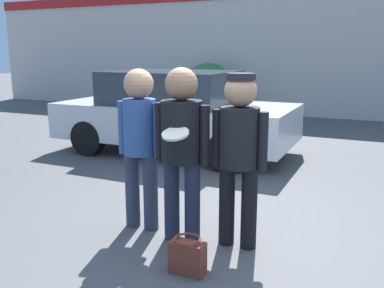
# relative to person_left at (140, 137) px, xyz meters

# --- Properties ---
(ground_plane) EXTENTS (56.00, 56.00, 0.00)m
(ground_plane) POSITION_rel_person_left_xyz_m (0.92, 0.03, -0.98)
(ground_plane) COLOR #4C4C4F
(storefront_building) EXTENTS (24.00, 0.22, 3.60)m
(storefront_building) POSITION_rel_person_left_xyz_m (0.92, 8.72, 0.85)
(storefront_building) COLOR beige
(storefront_building) RESTS_ON ground
(person_left) EXTENTS (0.50, 0.33, 1.66)m
(person_left) POSITION_rel_person_left_xyz_m (0.00, 0.00, 0.00)
(person_left) COLOR #2D3347
(person_left) RESTS_ON ground
(person_middle_with_frisbee) EXTENTS (0.56, 0.58, 1.68)m
(person_middle_with_frisbee) POSITION_rel_person_left_xyz_m (0.53, -0.12, 0.03)
(person_middle_with_frisbee) COLOR #1E2338
(person_middle_with_frisbee) RESTS_ON ground
(person_right) EXTENTS (0.53, 0.36, 1.64)m
(person_right) POSITION_rel_person_left_xyz_m (1.05, 0.01, 0.00)
(person_right) COLOR black
(person_right) RESTS_ON ground
(parked_car_near) EXTENTS (4.23, 1.94, 1.48)m
(parked_car_near) POSITION_rel_person_left_xyz_m (-1.26, 3.24, -0.24)
(parked_car_near) COLOR silver
(parked_car_near) RESTS_ON ground
(shrub) EXTENTS (1.50, 1.50, 1.50)m
(shrub) POSITION_rel_person_left_xyz_m (-2.48, 7.78, -0.23)
(shrub) COLOR #387A3D
(shrub) RESTS_ON ground
(handbag) EXTENTS (0.30, 0.23, 0.32)m
(handbag) POSITION_rel_person_left_xyz_m (0.84, -0.67, -0.83)
(handbag) COLOR brown
(handbag) RESTS_ON ground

